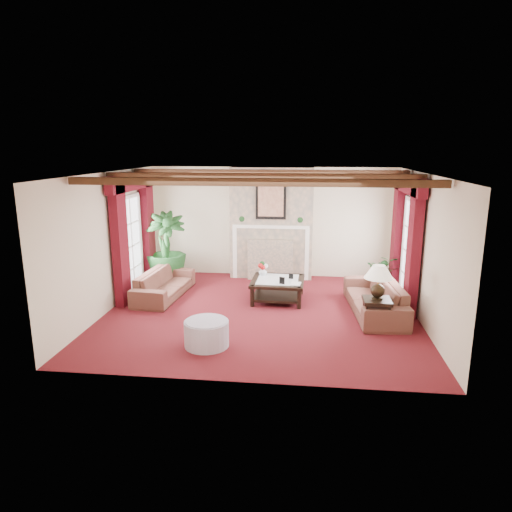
# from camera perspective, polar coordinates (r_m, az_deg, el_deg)

# --- Properties ---
(floor) EXTENTS (6.00, 6.00, 0.00)m
(floor) POSITION_cam_1_polar(r_m,az_deg,el_deg) (9.03, 0.57, -7.06)
(floor) COLOR #450C11
(floor) RESTS_ON ground
(ceiling) EXTENTS (6.00, 6.00, 0.00)m
(ceiling) POSITION_cam_1_polar(r_m,az_deg,el_deg) (8.47, 0.61, 10.31)
(ceiling) COLOR white
(ceiling) RESTS_ON floor
(back_wall) EXTENTS (6.00, 0.02, 2.70)m
(back_wall) POSITION_cam_1_polar(r_m,az_deg,el_deg) (11.34, 2.02, 4.24)
(back_wall) COLOR beige
(back_wall) RESTS_ON ground
(left_wall) EXTENTS (0.02, 5.50, 2.70)m
(left_wall) POSITION_cam_1_polar(r_m,az_deg,el_deg) (9.43, -17.86, 1.71)
(left_wall) COLOR beige
(left_wall) RESTS_ON ground
(right_wall) EXTENTS (0.02, 5.50, 2.70)m
(right_wall) POSITION_cam_1_polar(r_m,az_deg,el_deg) (8.87, 20.26, 0.80)
(right_wall) COLOR beige
(right_wall) RESTS_ON ground
(ceiling_beams) EXTENTS (6.00, 3.00, 0.12)m
(ceiling_beams) POSITION_cam_1_polar(r_m,az_deg,el_deg) (8.47, 0.61, 9.91)
(ceiling_beams) COLOR #362211
(ceiling_beams) RESTS_ON ceiling
(fireplace) EXTENTS (2.00, 0.52, 2.70)m
(fireplace) POSITION_cam_1_polar(r_m,az_deg,el_deg) (11.01, 2.00, 11.03)
(fireplace) COLOR tan
(fireplace) RESTS_ON ground
(french_door_left) EXTENTS (0.10, 1.10, 2.16)m
(french_door_left) POSITION_cam_1_polar(r_m,az_deg,el_deg) (10.22, -15.74, 7.15)
(french_door_left) COLOR white
(french_door_left) RESTS_ON ground
(french_door_right) EXTENTS (0.10, 1.10, 2.16)m
(french_door_right) POSITION_cam_1_polar(r_m,az_deg,el_deg) (9.70, 19.10, 6.60)
(french_door_right) COLOR white
(french_door_right) RESTS_ON ground
(curtains_left) EXTENTS (0.20, 2.40, 2.55)m
(curtains_left) POSITION_cam_1_polar(r_m,az_deg,el_deg) (10.14, -15.31, 9.52)
(curtains_left) COLOR #4B0A12
(curtains_left) RESTS_ON ground
(curtains_right) EXTENTS (0.20, 2.40, 2.55)m
(curtains_right) POSITION_cam_1_polar(r_m,az_deg,el_deg) (9.64, 18.64, 9.11)
(curtains_right) COLOR #4B0A12
(curtains_right) RESTS_ON ground
(sofa_left) EXTENTS (2.04, 0.87, 0.76)m
(sofa_left) POSITION_cam_1_polar(r_m,az_deg,el_deg) (10.05, -11.44, -2.89)
(sofa_left) COLOR #3D101D
(sofa_left) RESTS_ON ground
(sofa_right) EXTENTS (2.30, 1.01, 0.86)m
(sofa_right) POSITION_cam_1_polar(r_m,az_deg,el_deg) (9.17, 14.64, -4.35)
(sofa_right) COLOR #3D101D
(sofa_right) RESTS_ON ground
(potted_palm) EXTENTS (2.18, 2.38, 0.95)m
(potted_palm) POSITION_cam_1_polar(r_m,az_deg,el_deg) (11.07, -11.14, -0.88)
(potted_palm) COLOR black
(potted_palm) RESTS_ON ground
(small_plant) EXTENTS (1.20, 1.23, 0.64)m
(small_plant) POSITION_cam_1_polar(r_m,az_deg,el_deg) (10.77, 15.71, -2.39)
(small_plant) COLOR black
(small_plant) RESTS_ON ground
(coffee_table) EXTENTS (1.12, 1.12, 0.45)m
(coffee_table) POSITION_cam_1_polar(r_m,az_deg,el_deg) (9.68, 2.72, -4.25)
(coffee_table) COLOR black
(coffee_table) RESTS_ON ground
(side_table) EXTENTS (0.54, 0.54, 0.57)m
(side_table) POSITION_cam_1_polar(r_m,az_deg,el_deg) (8.41, 14.78, -7.05)
(side_table) COLOR black
(side_table) RESTS_ON ground
(ottoman) EXTENTS (0.73, 0.73, 0.42)m
(ottoman) POSITION_cam_1_polar(r_m,az_deg,el_deg) (7.56, -6.19, -9.62)
(ottoman) COLOR #AAA4BA
(ottoman) RESTS_ON ground
(table_lamp) EXTENTS (0.50, 0.50, 0.63)m
(table_lamp) POSITION_cam_1_polar(r_m,az_deg,el_deg) (8.23, 15.03, -3.14)
(table_lamp) COLOR black
(table_lamp) RESTS_ON side_table
(flower_vase) EXTENTS (0.31, 0.31, 0.17)m
(flower_vase) POSITION_cam_1_polar(r_m,az_deg,el_deg) (9.91, 0.86, -1.94)
(flower_vase) COLOR silver
(flower_vase) RESTS_ON coffee_table
(book) EXTENTS (0.21, 0.06, 0.28)m
(book) POSITION_cam_1_polar(r_m,az_deg,el_deg) (9.28, 4.39, -2.72)
(book) COLOR black
(book) RESTS_ON coffee_table
(photo_frame_a) EXTENTS (0.11, 0.05, 0.15)m
(photo_frame_a) POSITION_cam_1_polar(r_m,az_deg,el_deg) (9.28, 3.27, -3.11)
(photo_frame_a) COLOR black
(photo_frame_a) RESTS_ON coffee_table
(photo_frame_b) EXTENTS (0.10, 0.04, 0.12)m
(photo_frame_b) POSITION_cam_1_polar(r_m,az_deg,el_deg) (9.65, 4.40, -2.56)
(photo_frame_b) COLOR black
(photo_frame_b) RESTS_ON coffee_table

